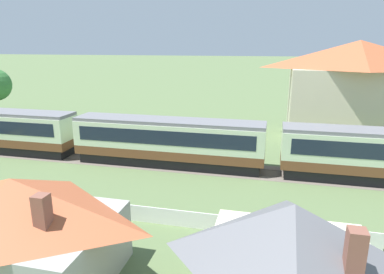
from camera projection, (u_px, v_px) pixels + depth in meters
The scene contains 7 objects.
ground_plane at pixel (299, 174), 28.83m from camera, with size 600.00×600.00×0.00m, color #566B42.
passenger_train at pixel (277, 147), 28.36m from camera, with size 72.21×3.06×4.22m.
railway_track at pixel (213, 168), 30.16m from camera, with size 117.68×3.60×0.04m.
station_house_terracotta_roof at pixel (355, 90), 38.05m from camera, with size 15.03×7.90×11.03m.
cottage_terracotta_roof_2 at pixel (17, 228), 15.45m from camera, with size 9.28×6.22×4.95m.
cottage_grey_roof_2 at pixel (290, 265), 12.66m from camera, with size 6.80×7.33×5.15m.
picket_fence_front at pixel (13, 199), 23.05m from camera, with size 45.61×0.06×1.05m, color white.
Camera 1 is at (-2.47, -28.35, 10.58)m, focal length 32.00 mm.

